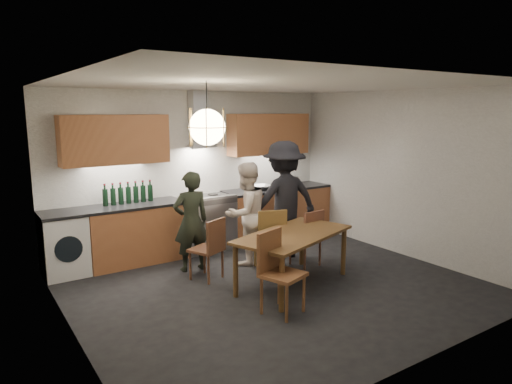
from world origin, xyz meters
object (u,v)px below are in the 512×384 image
person_mid (246,214)px  mixing_bowl (261,187)px  wine_bottles (128,193)px  person_right (284,200)px  person_left (191,221)px  stock_pot (293,181)px  chair_front (277,266)px  chair_back_left (211,245)px  dining_table (293,239)px

person_mid → mixing_bowl: 1.34m
person_mid → wine_bottles: 1.80m
person_right → mixing_bowl: 1.03m
person_left → stock_pot: person_left is taller
chair_front → mixing_bowl: bearing=40.8°
person_mid → mixing_bowl: (0.93, 0.95, 0.17)m
mixing_bowl → person_left: bearing=-156.2°
chair_front → person_left: bearing=78.3°
chair_back_left → dining_table: bearing=112.3°
chair_back_left → wine_bottles: (-0.64, 1.40, 0.57)m
person_right → chair_back_left: bearing=18.7°
person_right → wine_bottles: (-2.08, 1.13, 0.15)m
person_right → stock_pot: size_ratio=8.13×
wine_bottles → stock_pot: bearing=-1.6°
chair_front → stock_pot: 3.48m
person_left → person_mid: 0.84m
dining_table → stock_pot: (1.62, 2.08, 0.35)m
dining_table → person_mid: 1.10m
person_left → mixing_bowl: size_ratio=4.23×
mixing_bowl → chair_front: bearing=-121.0°
person_right → mixing_bowl: bearing=-96.9°
person_mid → chair_back_left: bearing=10.7°
chair_back_left → wine_bottles: 1.64m
dining_table → mixing_bowl: (0.89, 2.04, 0.32)m
person_left → person_mid: size_ratio=0.94×
dining_table → mixing_bowl: mixing_bowl is taller
dining_table → person_mid: (-0.04, 1.09, 0.14)m
person_mid → stock_pot: person_mid is taller
chair_front → stock_pot: bearing=30.7°
mixing_bowl → dining_table: bearing=-113.5°
person_left → person_right: 1.51m
dining_table → person_mid: size_ratio=1.21×
person_mid → person_right: (0.67, -0.05, 0.14)m
person_right → chair_front: bearing=58.6°
person_left → wine_bottles: bearing=-51.6°
person_left → wine_bottles: 1.13m
chair_back_left → person_right: 1.52m
chair_back_left → stock_pot: 2.81m
stock_pot → wine_bottles: (-3.07, 0.09, 0.08)m
chair_back_left → stock_pot: (2.43, 1.32, 0.49)m
dining_table → chair_back_left: chair_back_left is taller
chair_back_left → person_left: bearing=-109.6°
dining_table → chair_front: bearing=-159.9°
chair_back_left → person_left: size_ratio=0.59×
dining_table → person_right: person_right is taller
chair_front → person_left: (-0.20, 1.79, 0.18)m
person_mid → person_left: bearing=-24.6°
person_left → dining_table: bearing=128.7°
mixing_bowl → wine_bottles: (-2.34, 0.13, 0.12)m
stock_pot → dining_table: bearing=-127.9°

